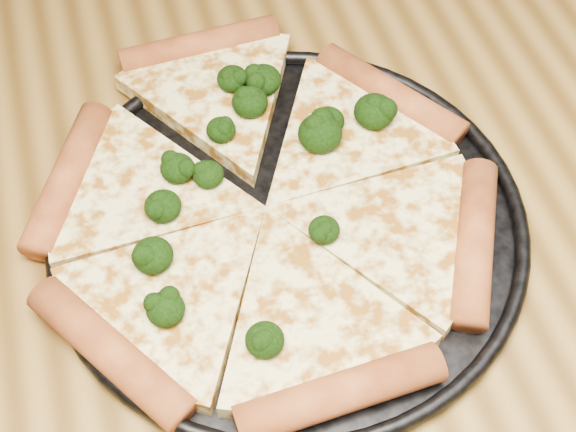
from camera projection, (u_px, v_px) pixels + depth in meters
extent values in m
cube|color=olive|center=(309.00, 264.00, 0.64)|extent=(1.20, 0.90, 0.04)
cube|color=brown|center=(562.00, 103.00, 1.25)|extent=(0.06, 0.06, 0.71)
cylinder|color=black|center=(288.00, 226.00, 0.64)|extent=(0.36, 0.36, 0.01)
torus|color=black|center=(288.00, 220.00, 0.63)|extent=(0.37, 0.37, 0.01)
cylinder|color=#C16530|center=(390.00, 95.00, 0.70)|extent=(0.10, 0.14, 0.03)
cylinder|color=#C16530|center=(200.00, 46.00, 0.73)|extent=(0.15, 0.03, 0.03)
cylinder|color=#C16530|center=(68.00, 178.00, 0.64)|extent=(0.09, 0.14, 0.03)
cylinder|color=#C16530|center=(110.00, 351.00, 0.56)|extent=(0.10, 0.14, 0.03)
cylinder|color=#C16530|center=(341.00, 393.00, 0.54)|extent=(0.15, 0.03, 0.03)
cylinder|color=#C16530|center=(474.00, 242.00, 0.61)|extent=(0.09, 0.14, 0.03)
ellipsoid|color=black|center=(250.00, 102.00, 0.68)|extent=(0.03, 0.03, 0.02)
ellipsoid|color=black|center=(328.00, 121.00, 0.67)|extent=(0.03, 0.03, 0.02)
ellipsoid|color=black|center=(221.00, 130.00, 0.66)|extent=(0.02, 0.02, 0.02)
ellipsoid|color=black|center=(208.00, 174.00, 0.63)|extent=(0.02, 0.02, 0.02)
ellipsoid|color=black|center=(320.00, 134.00, 0.65)|extent=(0.04, 0.04, 0.03)
ellipsoid|color=black|center=(177.00, 168.00, 0.64)|extent=(0.03, 0.03, 0.02)
ellipsoid|color=black|center=(265.00, 340.00, 0.55)|extent=(0.03, 0.03, 0.02)
ellipsoid|color=black|center=(374.00, 111.00, 0.67)|extent=(0.03, 0.03, 0.03)
ellipsoid|color=black|center=(232.00, 79.00, 0.69)|extent=(0.03, 0.03, 0.02)
ellipsoid|color=black|center=(324.00, 230.00, 0.60)|extent=(0.02, 0.02, 0.02)
ellipsoid|color=black|center=(166.00, 309.00, 0.56)|extent=(0.03, 0.03, 0.02)
ellipsoid|color=black|center=(263.00, 80.00, 0.69)|extent=(0.03, 0.03, 0.02)
ellipsoid|color=black|center=(163.00, 206.00, 0.61)|extent=(0.03, 0.03, 0.02)
ellipsoid|color=black|center=(153.00, 255.00, 0.59)|extent=(0.03, 0.03, 0.02)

